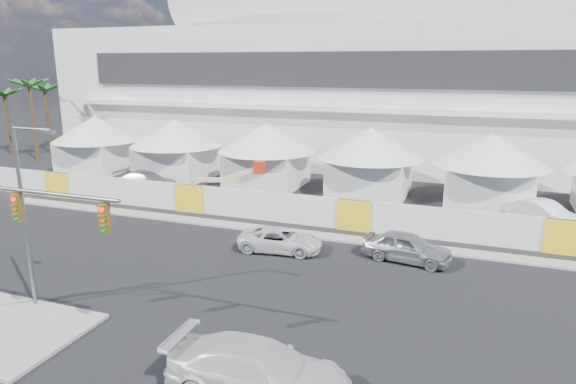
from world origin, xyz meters
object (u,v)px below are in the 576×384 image
(lot_car_a, at_px, (544,214))
(boom_lift, at_px, (211,192))
(sedan_silver, at_px, (407,247))
(pickup_near, at_px, (259,371))
(streetlight_median, at_px, (26,204))
(pickup_curb, at_px, (281,240))
(lot_car_c, at_px, (146,181))

(lot_car_a, height_order, boom_lift, boom_lift)
(sedan_silver, relative_size, lot_car_a, 0.96)
(sedan_silver, relative_size, pickup_near, 0.77)
(streetlight_median, bearing_deg, pickup_near, -11.16)
(pickup_curb, bearing_deg, lot_car_a, -60.93)
(pickup_near, xyz_separation_m, streetlight_median, (-11.51, 2.27, 3.80))
(pickup_near, relative_size, boom_lift, 0.92)
(boom_lift, bearing_deg, lot_car_c, 146.96)
(sedan_silver, relative_size, streetlight_median, 0.60)
(pickup_near, xyz_separation_m, boom_lift, (-12.74, 20.04, -0.01))
(pickup_curb, distance_m, pickup_near, 13.08)
(pickup_curb, bearing_deg, streetlight_median, 137.25)
(sedan_silver, height_order, pickup_near, pickup_near)
(pickup_near, distance_m, streetlight_median, 12.34)
(boom_lift, bearing_deg, pickup_near, -75.72)
(sedan_silver, height_order, lot_car_a, lot_car_a)
(sedan_silver, distance_m, pickup_curb, 7.01)
(pickup_curb, height_order, pickup_near, pickup_near)
(sedan_silver, xyz_separation_m, pickup_near, (-2.85, -13.39, 0.08))
(lot_car_a, xyz_separation_m, streetlight_median, (-21.95, -20.57, 3.88))
(pickup_near, bearing_deg, pickup_curb, 16.66)
(pickup_curb, height_order, lot_car_c, lot_car_c)
(pickup_curb, bearing_deg, boom_lift, 42.07)
(pickup_curb, height_order, boom_lift, boom_lift)
(lot_car_a, bearing_deg, boom_lift, 140.68)
(sedan_silver, height_order, streetlight_median, streetlight_median)
(pickup_near, height_order, boom_lift, boom_lift)
(sedan_silver, bearing_deg, boom_lift, 76.04)
(lot_car_a, distance_m, lot_car_c, 30.33)
(lot_car_a, height_order, lot_car_c, lot_car_a)
(sedan_silver, bearing_deg, lot_car_c, 78.53)
(lot_car_c, relative_size, boom_lift, 0.82)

